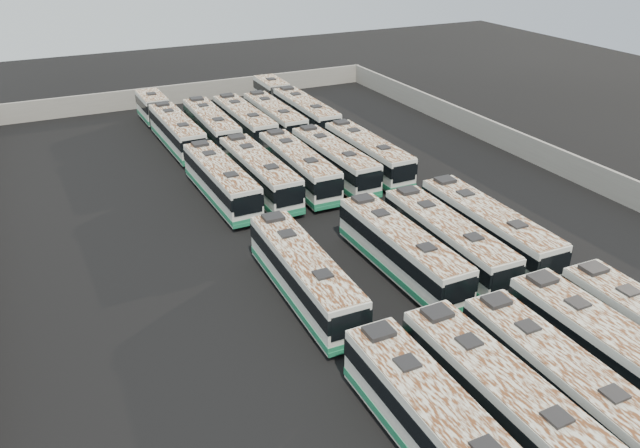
{
  "coord_description": "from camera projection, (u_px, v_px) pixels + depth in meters",
  "views": [
    {
      "loc": [
        -17.59,
        -35.08,
        20.16
      ],
      "look_at": [
        -1.53,
        -1.96,
        1.6
      ],
      "focal_mm": 35.0,
      "sensor_mm": 36.0,
      "label": 1
    }
  ],
  "objects": [
    {
      "name": "bus_midback_far_left",
      "position": [
        221.0,
        180.0,
        47.72
      ],
      "size": [
        2.71,
        11.55,
        3.24
      ],
      "rotation": [
        0.0,
        0.0,
        0.02
      ],
      "color": "#B8BCB5",
      "rests_on": "ground"
    },
    {
      "name": "bus_midback_left",
      "position": [
        259.0,
        173.0,
        48.99
      ],
      "size": [
        2.7,
        11.73,
        3.29
      ],
      "rotation": [
        0.0,
        0.0,
        0.02
      ],
      "color": "#B8BCB5",
      "rests_on": "ground"
    },
    {
      "name": "bus_front_far_left",
      "position": [
        440.0,
        429.0,
        24.78
      ],
      "size": [
        2.53,
        11.81,
        3.33
      ],
      "rotation": [
        0.0,
        0.0,
        -0.0
      ],
      "color": "#B8BCB5",
      "rests_on": "ground"
    },
    {
      "name": "bus_back_far_right",
      "position": [
        294.0,
        106.0,
        65.83
      ],
      "size": [
        2.73,
        18.19,
        3.29
      ],
      "rotation": [
        0.0,
        0.0,
        -0.01
      ],
      "color": "#B8BCB5",
      "rests_on": "ground"
    },
    {
      "name": "bus_midfront_far_left",
      "position": [
        304.0,
        274.0,
        35.37
      ],
      "size": [
        2.72,
        11.64,
        3.27
      ],
      "rotation": [
        0.0,
        0.0,
        -0.02
      ],
      "color": "#B8BCB5",
      "rests_on": "ground"
    },
    {
      "name": "bus_midback_far_right",
      "position": [
        367.0,
        154.0,
        52.96
      ],
      "size": [
        2.5,
        11.4,
        3.21
      ],
      "rotation": [
        0.0,
        0.0,
        0.01
      ],
      "color": "#B8BCB5",
      "rests_on": "ground"
    },
    {
      "name": "bus_midfront_far_right",
      "position": [
        487.0,
        228.0,
        40.46
      ],
      "size": [
        2.69,
        11.87,
        3.33
      ],
      "rotation": [
        0.0,
        0.0,
        -0.02
      ],
      "color": "#B8BCB5",
      "rests_on": "ground"
    },
    {
      "name": "perimeter_wall",
      "position": [
        327.0,
        215.0,
        43.62
      ],
      "size": [
        45.2,
        73.2,
        2.2
      ],
      "color": "slate",
      "rests_on": "ground"
    },
    {
      "name": "bus_midback_center",
      "position": [
        298.0,
        167.0,
        50.3
      ],
      "size": [
        2.57,
        11.54,
        3.24
      ],
      "rotation": [
        0.0,
        0.0,
        -0.01
      ],
      "color": "#B8BCB5",
      "rests_on": "ground"
    },
    {
      "name": "bus_front_left",
      "position": [
        505.0,
        403.0,
        26.09
      ],
      "size": [
        2.7,
        11.87,
        3.33
      ],
      "rotation": [
        0.0,
        0.0,
        0.02
      ],
      "color": "#B8BCB5",
      "rests_on": "ground"
    },
    {
      "name": "bus_back_left",
      "position": [
        211.0,
        126.0,
        59.58
      ],
      "size": [
        2.6,
        11.68,
        3.28
      ],
      "rotation": [
        0.0,
        0.0,
        -0.01
      ],
      "color": "#B8BCB5",
      "rests_on": "ground"
    },
    {
      "name": "ground",
      "position": [
        327.0,
        229.0,
        44.12
      ],
      "size": [
        140.0,
        140.0,
        0.0
      ],
      "primitive_type": "plane",
      "color": "black",
      "rests_on": "ground"
    },
    {
      "name": "bus_midback_right",
      "position": [
        334.0,
        160.0,
        51.59
      ],
      "size": [
        2.67,
        11.44,
        3.21
      ],
      "rotation": [
        0.0,
        0.0,
        0.02
      ],
      "color": "#B8BCB5",
      "rests_on": "ground"
    },
    {
      "name": "bus_midfront_right",
      "position": [
        447.0,
        240.0,
        39.12
      ],
      "size": [
        2.73,
        11.56,
        3.24
      ],
      "rotation": [
        0.0,
        0.0,
        -0.03
      ],
      "color": "#B8BCB5",
      "rests_on": "ground"
    },
    {
      "name": "bus_back_right",
      "position": [
        274.0,
        118.0,
        61.98
      ],
      "size": [
        2.47,
        11.43,
        3.22
      ],
      "rotation": [
        0.0,
        0.0,
        -0.0
      ],
      "color": "#B8BCB5",
      "rests_on": "ground"
    },
    {
      "name": "bus_midfront_center",
      "position": [
        401.0,
        250.0,
        37.97
      ],
      "size": [
        2.51,
        11.53,
        3.24
      ],
      "rotation": [
        0.0,
        0.0,
        0.01
      ],
      "color": "#B8BCB5",
      "rests_on": "ground"
    },
    {
      "name": "bus_back_far_left",
      "position": [
        168.0,
        123.0,
        60.69
      ],
      "size": [
        2.79,
        17.74,
        3.21
      ],
      "rotation": [
        0.0,
        0.0,
        0.02
      ],
      "color": "#B8BCB5",
      "rests_on": "ground"
    },
    {
      "name": "bus_back_center",
      "position": [
        244.0,
        122.0,
        60.73
      ],
      "size": [
        2.59,
        11.69,
        3.29
      ],
      "rotation": [
        0.0,
        0.0,
        0.01
      ],
      "color": "#B8BCB5",
      "rests_on": "ground"
    },
    {
      "name": "bus_front_center",
      "position": [
        562.0,
        383.0,
        27.32
      ],
      "size": [
        2.57,
        11.38,
        3.2
      ],
      "rotation": [
        0.0,
        0.0,
        -0.01
      ],
      "color": "#B8BCB5",
      "rests_on": "ground"
    },
    {
      "name": "bus_front_right",
      "position": [
        615.0,
        358.0,
        28.71
      ],
      "size": [
        2.55,
        11.92,
        3.36
      ],
      "rotation": [
        0.0,
        0.0,
        0.0
      ],
      "color": "#B8BCB5",
      "rests_on": "ground"
    }
  ]
}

